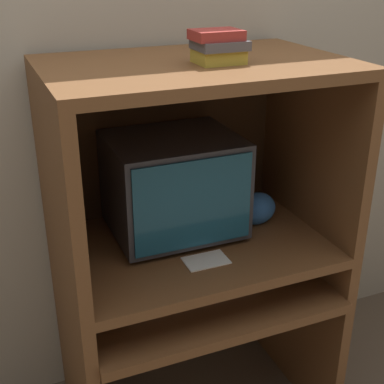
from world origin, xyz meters
The scene contains 10 objects.
wall_back centered at (0.00, 0.70, 1.30)m, with size 6.00×0.06×2.60m.
desk_base centered at (0.00, 0.29, 0.40)m, with size 0.95×0.66×0.62m.
desk_monitor_shelf centered at (0.00, 0.32, 0.75)m, with size 0.95×0.64×0.17m.
hutch_upper centered at (0.00, 0.36, 1.20)m, with size 0.95×0.64×0.63m.
crt_monitor centered at (-0.05, 0.41, 0.97)m, with size 0.44×0.38×0.36m.
keyboard centered at (-0.07, 0.23, 0.63)m, with size 0.48×0.13×0.03m.
mouse centered at (0.22, 0.22, 0.63)m, with size 0.06×0.04×0.03m.
snack_bag centered at (0.26, 0.36, 0.84)m, with size 0.15×0.11×0.12m.
book_stack centered at (0.05, 0.26, 1.46)m, with size 0.16×0.12×0.10m.
paper_card centered at (-0.02, 0.18, 0.79)m, with size 0.15×0.09×0.00m.
Camera 1 is at (-0.65, -1.21, 1.72)m, focal length 50.00 mm.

